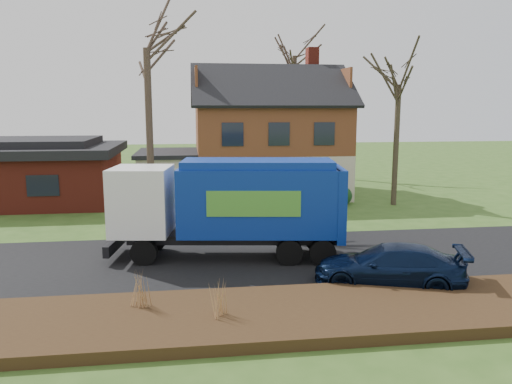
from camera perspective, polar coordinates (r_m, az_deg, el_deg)
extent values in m
plane|color=#33541C|center=(18.40, 2.12, -7.62)|extent=(120.00, 120.00, 0.00)
cube|color=black|center=(18.40, 2.12, -7.59)|extent=(80.00, 7.00, 0.02)
cube|color=#311C10|center=(13.47, 6.06, -13.60)|extent=(80.00, 3.50, 0.30)
cube|color=beige|center=(31.98, 1.40, 2.23)|extent=(9.00, 7.50, 2.70)
cube|color=#592F19|center=(31.74, 1.42, 7.16)|extent=(9.00, 7.50, 2.80)
cube|color=maroon|center=(33.43, 6.43, 14.71)|extent=(0.70, 0.90, 1.60)
cube|color=beige|center=(31.11, -9.80, 1.80)|extent=(3.50, 5.50, 2.60)
cube|color=black|center=(30.96, -9.88, 4.40)|extent=(3.90, 5.90, 0.24)
cube|color=maroon|center=(31.87, -24.00, 1.47)|extent=(9.00, 7.50, 2.80)
cube|color=black|center=(31.71, -24.20, 4.42)|extent=(9.80, 8.20, 0.50)
cube|color=black|center=(31.68, -24.26, 5.23)|extent=(7.00, 6.00, 0.40)
cylinder|color=black|center=(17.97, -12.67, -6.74)|extent=(0.96, 0.44, 0.93)
cylinder|color=black|center=(19.73, -11.48, -5.22)|extent=(0.96, 0.44, 0.93)
cylinder|color=black|center=(17.56, 3.84, -6.91)|extent=(0.96, 0.44, 0.93)
cylinder|color=black|center=(19.36, 3.49, -5.33)|extent=(0.96, 0.44, 0.93)
cylinder|color=black|center=(17.67, 7.62, -6.86)|extent=(0.96, 0.44, 0.93)
cylinder|color=black|center=(19.46, 6.91, -5.31)|extent=(0.96, 0.44, 0.93)
cube|color=black|center=(18.37, -2.48, -5.20)|extent=(7.74, 2.11, 0.31)
cube|color=white|center=(18.52, -12.90, -0.93)|extent=(2.34, 2.49, 2.41)
cube|color=black|center=(18.75, -15.84, -0.51)|extent=(0.34, 1.95, 0.80)
cube|color=black|center=(19.15, -15.85, -5.77)|extent=(0.53, 2.24, 0.40)
cube|color=navy|center=(18.04, 0.18, -0.96)|extent=(5.87, 2.98, 2.41)
cube|color=navy|center=(17.85, 0.18, 3.27)|extent=(5.57, 2.68, 0.27)
cube|color=navy|center=(18.29, 9.29, -1.23)|extent=(0.62, 2.29, 2.59)
cube|color=#4A9932|center=(16.91, -0.28, -1.36)|extent=(3.18, 0.47, 0.89)
cube|color=#4A9932|center=(19.14, -0.22, -0.08)|extent=(3.18, 0.47, 0.89)
imported|color=#ACAEB4|center=(21.96, -9.17, -2.88)|extent=(4.79, 2.68, 1.49)
imported|color=#0B1732|center=(15.99, 14.98, -8.17)|extent=(4.87, 3.14, 1.31)
cylinder|color=#443429|center=(25.01, -12.07, 6.37)|extent=(0.34, 0.34, 8.26)
cylinder|color=#3E3525|center=(29.05, 15.71, 5.11)|extent=(0.31, 0.31, 6.71)
cylinder|color=#392B22|center=(41.09, 4.35, 8.63)|extent=(0.36, 0.36, 9.55)
cone|color=#9C7144|center=(13.59, -13.18, -10.68)|extent=(0.04, 0.04, 0.99)
cone|color=#9C7144|center=(13.60, -13.88, -10.68)|extent=(0.04, 0.04, 0.99)
cone|color=#9C7144|center=(13.57, -12.47, -10.68)|extent=(0.04, 0.04, 0.99)
cone|color=#9C7144|center=(13.71, -13.12, -10.49)|extent=(0.04, 0.04, 0.99)
cone|color=#9C7144|center=(13.46, -13.23, -10.87)|extent=(0.04, 0.04, 0.99)
cone|color=#B2824E|center=(12.74, -4.38, -11.95)|extent=(0.04, 0.04, 0.94)
cone|color=#B2824E|center=(12.73, -5.07, -11.97)|extent=(0.04, 0.04, 0.94)
cone|color=#B2824E|center=(12.75, -3.70, -11.93)|extent=(0.04, 0.04, 0.94)
cone|color=#B2824E|center=(12.85, -4.41, -11.76)|extent=(0.04, 0.04, 0.94)
cone|color=#B2824E|center=(12.63, -4.35, -12.15)|extent=(0.04, 0.04, 0.94)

